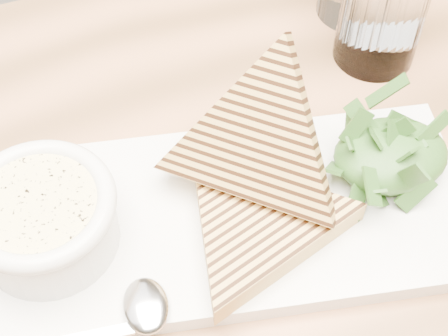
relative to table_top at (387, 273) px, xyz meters
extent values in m
cube|color=#A76B43|center=(0.00, 0.00, 0.00)|extent=(1.35, 0.98, 0.04)
cube|color=white|center=(-0.12, 0.06, 0.03)|extent=(0.40, 0.21, 0.02)
cylinder|color=white|center=(-0.26, 0.07, 0.06)|extent=(0.11, 0.11, 0.04)
cylinder|color=#F1DA8F|center=(-0.26, 0.07, 0.09)|extent=(0.09, 0.09, 0.01)
torus|color=white|center=(-0.26, 0.07, 0.09)|extent=(0.12, 0.12, 0.01)
ellipsoid|color=black|center=(0.02, 0.08, 0.06)|extent=(0.10, 0.08, 0.04)
ellipsoid|color=silver|center=(-0.20, 0.00, 0.04)|extent=(0.03, 0.05, 0.01)
cylinder|color=white|center=(0.07, 0.22, 0.08)|extent=(0.08, 0.08, 0.12)
camera|label=1|loc=(-0.19, -0.23, 0.50)|focal=55.00mm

